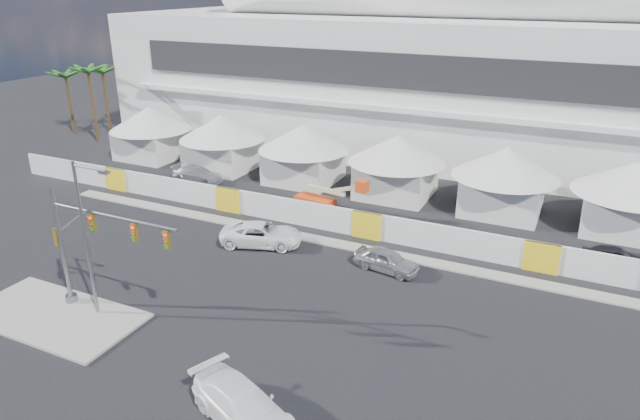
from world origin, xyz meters
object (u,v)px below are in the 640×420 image
at_px(lot_car_b, 615,256).
at_px(pickup_curb, 262,234).
at_px(sedan_silver, 387,260).
at_px(lot_car_c, 197,174).
at_px(streetlight_median, 87,230).
at_px(boom_lift, 322,200).
at_px(pickup_near, 243,406).
at_px(traffic_mast, 86,247).

bearing_deg(lot_car_b, pickup_curb, 96.26).
distance_m(sedan_silver, lot_car_c, 23.67).
bearing_deg(lot_car_c, sedan_silver, -113.44).
bearing_deg(pickup_curb, lot_car_b, -90.86).
relative_size(streetlight_median, boom_lift, 1.34).
bearing_deg(pickup_near, traffic_mast, 95.03).
bearing_deg(traffic_mast, lot_car_b, 35.25).
relative_size(sedan_silver, lot_car_b, 1.07).
distance_m(lot_car_b, streetlight_median, 32.68).
bearing_deg(lot_car_b, lot_car_c, 75.26).
bearing_deg(lot_car_b, boom_lift, 76.94).
height_order(lot_car_b, streetlight_median, streetlight_median).
xyz_separation_m(lot_car_b, boom_lift, (-21.65, 0.61, 0.21)).
relative_size(lot_car_c, traffic_mast, 0.57).
distance_m(pickup_curb, pickup_near, 17.66).
bearing_deg(lot_car_b, sedan_silver, 106.53).
bearing_deg(pickup_curb, boom_lift, -26.03).
height_order(lot_car_c, traffic_mast, traffic_mast).
relative_size(pickup_near, traffic_mast, 0.65).
height_order(sedan_silver, streetlight_median, streetlight_median).
relative_size(lot_car_c, streetlight_median, 0.56).
bearing_deg(lot_car_c, boom_lift, -96.71).
height_order(lot_car_b, lot_car_c, lot_car_c).
bearing_deg(sedan_silver, streetlight_median, 142.06).
bearing_deg(pickup_near, lot_car_c, 62.57).
height_order(pickup_curb, lot_car_b, pickup_curb).
height_order(lot_car_b, boom_lift, boom_lift).
bearing_deg(boom_lift, pickup_curb, -88.82).
bearing_deg(pickup_near, pickup_curb, 50.81).
bearing_deg(lot_car_b, pickup_near, 136.48).
bearing_deg(lot_car_b, streetlight_median, 114.76).
bearing_deg(sedan_silver, traffic_mast, 140.18).
distance_m(lot_car_c, boom_lift, 13.64).
height_order(sedan_silver, pickup_curb, pickup_curb).
distance_m(pickup_curb, lot_car_c, 15.59).
relative_size(pickup_near, lot_car_b, 1.42).
xyz_separation_m(traffic_mast, boom_lift, (5.07, 19.49, -3.13)).
bearing_deg(boom_lift, sedan_silver, -34.35).
bearing_deg(lot_car_c, pickup_near, -140.57).
bearing_deg(pickup_near, boom_lift, 39.90).
xyz_separation_m(pickup_near, boom_lift, (-7.37, 23.39, 0.06)).
xyz_separation_m(lot_car_b, streetlight_median, (-26.11, -19.11, 4.56)).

